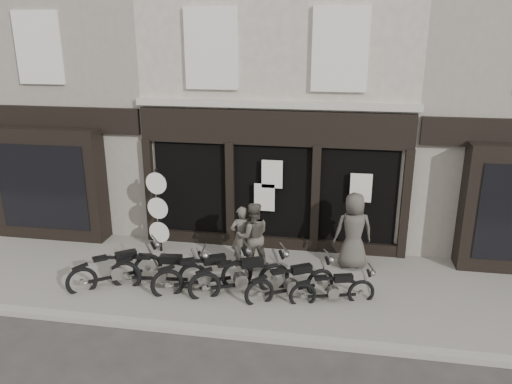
% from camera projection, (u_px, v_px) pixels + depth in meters
% --- Properties ---
extents(ground_plane, '(90.00, 90.00, 0.00)m').
position_uv_depth(ground_plane, '(253.00, 305.00, 11.12)').
color(ground_plane, '#2D2B28').
rests_on(ground_plane, ground).
extents(pavement, '(30.00, 4.20, 0.12)m').
position_uv_depth(pavement, '(260.00, 283.00, 11.94)').
color(pavement, slate).
rests_on(pavement, ground_plane).
extents(kerb, '(30.00, 0.25, 0.13)m').
position_uv_depth(kerb, '(242.00, 334.00, 9.93)').
color(kerb, gray).
rests_on(kerb, ground_plane).
extents(central_building, '(7.30, 6.22, 8.34)m').
position_uv_depth(central_building, '(287.00, 90.00, 15.44)').
color(central_building, '#BBB1A0').
rests_on(central_building, ground).
extents(neighbour_left, '(5.60, 6.73, 8.34)m').
position_uv_depth(neighbour_left, '(96.00, 88.00, 16.45)').
color(neighbour_left, gray).
rests_on(neighbour_left, ground).
extents(neighbour_right, '(5.60, 6.73, 8.34)m').
position_uv_depth(neighbour_right, '(506.00, 96.00, 14.36)').
color(neighbour_right, gray).
rests_on(neighbour_right, ground).
extents(motorcycle_0, '(1.92, 1.59, 1.08)m').
position_uv_depth(motorcycle_0, '(117.00, 271.00, 11.73)').
color(motorcycle_0, black).
rests_on(motorcycle_0, ground).
extents(motorcycle_1, '(2.36, 0.64, 1.13)m').
position_uv_depth(motorcycle_1, '(161.00, 274.00, 11.58)').
color(motorcycle_1, black).
rests_on(motorcycle_1, ground).
extents(motorcycle_2, '(2.20, 1.34, 1.14)m').
position_uv_depth(motorcycle_2, '(204.00, 276.00, 11.45)').
color(motorcycle_2, black).
rests_on(motorcycle_2, ground).
extents(motorcycle_3, '(2.21, 1.29, 1.14)m').
position_uv_depth(motorcycle_3, '(241.00, 279.00, 11.31)').
color(motorcycle_3, black).
rests_on(motorcycle_3, ground).
extents(motorcycle_4, '(1.96, 1.32, 1.04)m').
position_uv_depth(motorcycle_4, '(291.00, 285.00, 11.14)').
color(motorcycle_4, black).
rests_on(motorcycle_4, ground).
extents(motorcycle_5, '(1.88, 0.79, 0.92)m').
position_uv_depth(motorcycle_5, '(333.00, 292.00, 10.96)').
color(motorcycle_5, black).
rests_on(motorcycle_5, ground).
extents(man_left, '(0.69, 0.59, 1.60)m').
position_uv_depth(man_left, '(242.00, 237.00, 12.48)').
color(man_left, '#49443C').
rests_on(man_left, pavement).
extents(man_centre, '(1.01, 0.89, 1.74)m').
position_uv_depth(man_centre, '(253.00, 236.00, 12.33)').
color(man_centre, '#464138').
rests_on(man_centre, pavement).
extents(man_right, '(1.07, 0.82, 1.95)m').
position_uv_depth(man_right, '(353.00, 231.00, 12.38)').
color(man_right, '#403B35').
rests_on(man_right, pavement).
extents(advert_sign_post, '(0.59, 0.38, 2.42)m').
position_uv_depth(advert_sign_post, '(159.00, 215.00, 13.23)').
color(advert_sign_post, black).
rests_on(advert_sign_post, ground).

